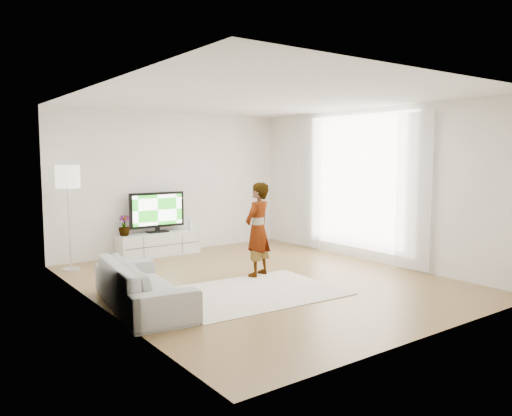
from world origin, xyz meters
TOP-DOWN VIEW (x-y plane):
  - floor at (0.00, 0.00)m, footprint 6.00×6.00m
  - ceiling at (0.00, 0.00)m, footprint 6.00×6.00m
  - wall_left at (-2.50, 0.00)m, footprint 0.02×6.00m
  - wall_right at (2.50, 0.00)m, footprint 0.02×6.00m
  - wall_back at (0.00, 3.00)m, footprint 5.00×0.02m
  - wall_front at (0.00, -3.00)m, footprint 5.00×0.02m
  - window at (2.48, 0.30)m, footprint 0.01×2.60m
  - curtain_near at (2.40, -1.00)m, footprint 0.04×0.70m
  - curtain_far at (2.40, 1.60)m, footprint 0.04×0.70m
  - media_console at (-0.46, 2.76)m, footprint 1.61×0.46m
  - television at (-0.46, 2.79)m, footprint 1.12×0.22m
  - game_console at (0.25, 2.76)m, footprint 0.08×0.16m
  - potted_plant at (-1.14, 2.77)m, footprint 0.24×0.24m
  - rug at (-0.53, -0.50)m, footprint 2.50×1.86m
  - player at (0.11, 0.26)m, footprint 0.65×0.55m
  - sofa at (-2.06, -0.21)m, footprint 1.06×2.15m
  - floor_lamp at (-2.20, 2.49)m, footprint 0.40×0.40m

SIDE VIEW (x-z plane):
  - floor at x=0.00m, z-range 0.00..0.00m
  - rug at x=-0.53m, z-range 0.00..0.01m
  - media_console at x=-0.46m, z-range 0.00..0.45m
  - sofa at x=-2.06m, z-range 0.00..0.60m
  - game_console at x=0.25m, z-range 0.45..0.66m
  - potted_plant at x=-1.14m, z-range 0.45..0.83m
  - player at x=0.11m, z-range 0.01..1.52m
  - television at x=-0.46m, z-range 0.49..1.27m
  - curtain_near at x=2.40m, z-range 0.05..2.65m
  - curtain_far at x=2.40m, z-range 0.05..2.65m
  - wall_left at x=-2.50m, z-range 0.00..2.80m
  - wall_right at x=2.50m, z-range 0.00..2.80m
  - wall_back at x=0.00m, z-range 0.00..2.80m
  - wall_front at x=0.00m, z-range 0.00..2.80m
  - window at x=2.48m, z-range 0.20..2.70m
  - floor_lamp at x=-2.20m, z-range 0.62..2.40m
  - ceiling at x=0.00m, z-range 2.80..2.80m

